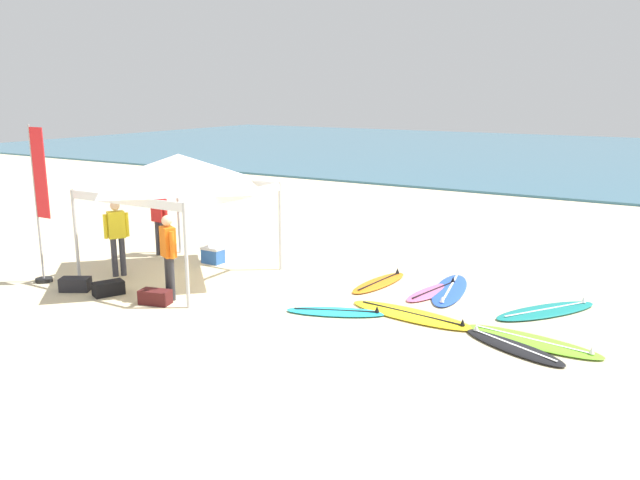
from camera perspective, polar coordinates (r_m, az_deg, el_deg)
ground_plane at (r=12.93m, az=-3.25°, el=-5.33°), size 80.00×80.00×0.00m
sea at (r=44.19m, az=22.05°, el=6.96°), size 80.00×36.00×0.10m
canopy_tent at (r=14.38m, az=-12.40°, el=6.03°), size 3.26×3.26×2.75m
surfboard_teal at (r=12.93m, az=19.41°, el=-5.92°), size 1.82×2.26×0.19m
surfboard_yellow at (r=12.11m, az=8.09°, el=-6.57°), size 2.59×0.97×0.19m
surfboard_lime at (r=11.35m, az=18.29°, el=-8.50°), size 2.39×0.95×0.19m
surfboard_orange at (r=13.99m, az=5.26°, el=-3.77°), size 0.72×1.95×0.19m
surfboard_cyan at (r=12.15m, az=1.47°, el=-6.37°), size 1.92×1.21×0.19m
surfboard_blue at (r=13.71m, az=11.41°, el=-4.34°), size 1.07×2.42×0.19m
surfboard_pink at (r=13.56m, az=10.06°, el=-4.47°), size 0.85×1.88×0.19m
surfboard_black at (r=11.04m, az=16.70°, el=-9.01°), size 1.96×1.24×0.19m
person_orange at (r=13.06m, az=-13.27°, el=-0.97°), size 0.50×0.36×1.71m
person_red at (r=16.62m, az=-14.04°, el=1.98°), size 0.55×0.23×1.71m
person_yellow at (r=15.02m, az=-17.55°, el=0.59°), size 0.38×0.48×1.71m
banner_flag at (r=14.92m, az=-23.51°, el=2.32°), size 0.60×0.36×3.40m
gear_bag_near_tent at (r=14.40m, az=-20.85°, el=-3.68°), size 0.68×0.58×0.28m
gear_bag_by_pole at (r=13.06m, az=-14.39°, el=-4.91°), size 0.66×0.46×0.28m
gear_bag_on_sand at (r=13.88m, az=-18.23°, el=-4.08°), size 0.54×0.68×0.28m
cooler_box at (r=15.79m, az=-9.46°, el=-1.32°), size 0.50×0.36×0.39m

